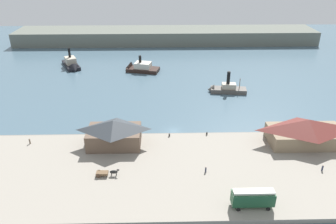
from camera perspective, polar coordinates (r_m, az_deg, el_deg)
The scene contains 16 objects.
ground_plane at distance 104.25m, azimuth 0.88°, elevation -3.26°, with size 320.00×320.00×0.00m, color #476070.
quay_promenade at distance 85.52m, azimuth 1.46°, elevation -10.26°, with size 110.00×36.00×1.20m, color gray.
seawall_edge at distance 100.89m, azimuth 0.96°, elevation -4.03°, with size 110.00×0.80×1.00m, color slate.
ferry_shed_west_terminal at distance 94.17m, azimuth -9.37°, elevation -3.55°, with size 15.23×10.08×7.78m.
ferry_shed_central_terminal at distance 101.84m, azimuth 23.00°, elevation -3.09°, with size 21.48×10.91×7.62m.
street_tram at distance 75.23m, azimuth 14.55°, elevation -14.19°, with size 9.19×2.87×4.41m.
horse_cart at distance 83.90m, azimuth -10.71°, elevation -10.33°, with size 5.80×1.70×1.87m.
pedestrian_by_tram at distance 103.01m, azimuth -22.92°, elevation -4.72°, with size 0.42×0.42×1.70m.
pedestrian_near_east_shed at distance 84.28m, azimuth 6.58°, elevation -9.94°, with size 0.40×0.40×1.62m.
pedestrian_walking_west at distance 92.88m, azimuth 25.28°, elevation -8.82°, with size 0.42×0.42×1.71m.
mooring_post_east at distance 98.63m, azimuth 0.23°, elevation -4.03°, with size 0.44×0.44×0.90m, color black.
mooring_post_center_west at distance 100.09m, azimuth 6.77°, elevation -3.74°, with size 0.44×0.44×0.90m, color black.
ferry_approaching_east at distance 156.17m, azimuth -5.08°, elevation 7.65°, with size 17.22×10.33×9.80m.
ferry_moored_west at distance 166.44m, azimuth -16.40°, elevation 7.89°, with size 12.40×17.90×11.12m.
ferry_outer_harbor at distance 133.71m, azimuth 9.79°, elevation 4.00°, with size 15.73×6.43×10.04m.
far_headland at distance 206.03m, azimuth -0.32°, elevation 13.13°, with size 180.00×24.00×8.00m, color #60665B.
Camera 1 is at (-3.83, -90.37, 51.83)m, focal length 35.03 mm.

